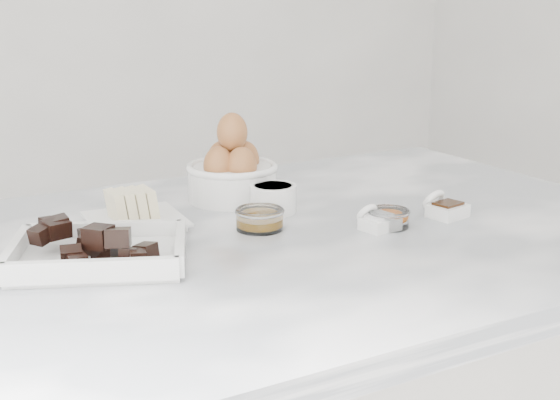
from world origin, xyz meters
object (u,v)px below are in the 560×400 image
at_px(honey_bowl, 260,218).
at_px(salt_spoon, 376,221).
at_px(butter_plate, 134,214).
at_px(egg_bowl, 232,172).
at_px(chocolate_dish, 98,247).
at_px(sugar_ramekin, 273,197).
at_px(vanilla_spoon, 444,208).
at_px(zest_bowl, 389,217).

bearing_deg(honey_bowl, salt_spoon, -29.32).
bearing_deg(butter_plate, egg_bowl, 18.01).
distance_m(chocolate_dish, egg_bowl, 0.36).
xyz_separation_m(sugar_ramekin, vanilla_spoon, (0.23, -0.16, -0.01)).
bearing_deg(salt_spoon, sugar_ramekin, 120.03).
distance_m(egg_bowl, honey_bowl, 0.18).
relative_size(egg_bowl, honey_bowl, 2.10).
bearing_deg(honey_bowl, egg_bowl, 77.08).
xyz_separation_m(honey_bowl, zest_bowl, (0.18, -0.09, -0.00)).
height_order(chocolate_dish, zest_bowl, chocolate_dish).
relative_size(sugar_ramekin, vanilla_spoon, 0.98).
xyz_separation_m(chocolate_dish, salt_spoon, (0.41, -0.06, -0.01)).
bearing_deg(sugar_ramekin, butter_plate, 170.86).
bearing_deg(butter_plate, chocolate_dish, -125.20).
xyz_separation_m(butter_plate, vanilla_spoon, (0.45, -0.19, -0.01)).
bearing_deg(zest_bowl, vanilla_spoon, 1.16).
height_order(sugar_ramekin, vanilla_spoon, sugar_ramekin).
relative_size(chocolate_dish, sugar_ramekin, 3.65).
distance_m(butter_plate, sugar_ramekin, 0.23).
bearing_deg(egg_bowl, chocolate_dish, -145.74).
bearing_deg(honey_bowl, sugar_ramekin, 48.34).
distance_m(honey_bowl, vanilla_spoon, 0.30).
xyz_separation_m(sugar_ramekin, honey_bowl, (-0.06, -0.07, -0.01)).
xyz_separation_m(chocolate_dish, sugar_ramekin, (0.32, 0.10, 0.00)).
bearing_deg(salt_spoon, vanilla_spoon, 0.32).
xyz_separation_m(chocolate_dish, vanilla_spoon, (0.55, -0.05, -0.01)).
bearing_deg(vanilla_spoon, butter_plate, 156.86).
relative_size(chocolate_dish, honey_bowl, 3.68).
bearing_deg(butter_plate, zest_bowl, -29.95).
relative_size(butter_plate, egg_bowl, 0.95).
relative_size(zest_bowl, salt_spoon, 0.96).
bearing_deg(sugar_ramekin, egg_bowl, 103.06).
height_order(chocolate_dish, honey_bowl, chocolate_dish).
distance_m(chocolate_dish, zest_bowl, 0.44).
distance_m(honey_bowl, zest_bowl, 0.20).
height_order(sugar_ramekin, zest_bowl, sugar_ramekin).
height_order(zest_bowl, salt_spoon, salt_spoon).
distance_m(butter_plate, salt_spoon, 0.37).
xyz_separation_m(honey_bowl, salt_spoon, (0.15, -0.09, -0.00)).
bearing_deg(sugar_ramekin, honey_bowl, -131.66).
bearing_deg(salt_spoon, egg_bowl, 113.87).
relative_size(butter_plate, salt_spoon, 2.22).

